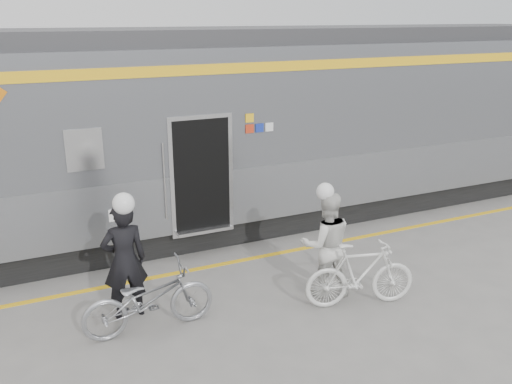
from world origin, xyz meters
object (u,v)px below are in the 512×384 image
man (124,261)px  bicycle_right (360,274)px  woman (326,244)px  bicycle_left (149,299)px

man → bicycle_right: 3.59m
bicycle_right → woman: bearing=43.4°
man → bicycle_right: man is taller
man → bicycle_left: size_ratio=0.95×
bicycle_left → woman: (2.86, -0.10, 0.37)m
woman → man: bearing=2.7°
bicycle_left → bicycle_right: bearing=-101.9°
man → bicycle_right: (3.36, -1.20, -0.38)m
man → woman: (3.06, -0.65, -0.04)m
man → bicycle_left: 0.71m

